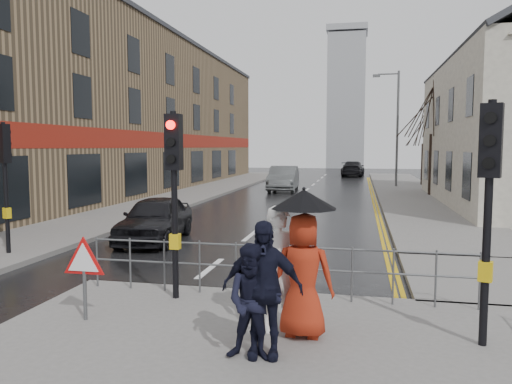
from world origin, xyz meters
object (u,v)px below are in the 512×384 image
at_px(car_mid, 283,179).
at_px(pedestrian_with_umbrella, 303,259).
at_px(pedestrian_d, 262,289).
at_px(pedestrian_b, 254,302).
at_px(car_parked, 155,219).
at_px(pedestrian_a, 280,269).

bearing_deg(car_mid, pedestrian_with_umbrella, -83.68).
bearing_deg(pedestrian_d, pedestrian_b, -130.18).
bearing_deg(pedestrian_d, pedestrian_with_umbrella, 55.68).
bearing_deg(car_parked, pedestrian_d, -63.95).
distance_m(pedestrian_b, car_parked, 9.46).
relative_size(pedestrian_with_umbrella, pedestrian_d, 1.19).
bearing_deg(car_mid, car_parked, -96.84).
bearing_deg(car_parked, pedestrian_a, -60.18).
height_order(pedestrian_b, pedestrian_with_umbrella, pedestrian_with_umbrella).
xyz_separation_m(pedestrian_b, car_parked, (-4.85, 8.12, -0.21)).
relative_size(pedestrian_a, car_parked, 0.46).
xyz_separation_m(pedestrian_b, pedestrian_with_umbrella, (0.53, 0.92, 0.39)).
bearing_deg(pedestrian_b, pedestrian_d, 53.93).
distance_m(pedestrian_a, pedestrian_d, 0.96).
relative_size(pedestrian_b, car_parked, 0.37).
relative_size(pedestrian_with_umbrella, car_mid, 0.43).
xyz_separation_m(pedestrian_with_umbrella, car_parked, (-5.38, 7.20, -0.59)).
xyz_separation_m(pedestrian_a, pedestrian_b, (-0.16, -1.08, -0.18)).
relative_size(pedestrian_b, pedestrian_with_umbrella, 0.71).
height_order(car_parked, car_mid, car_mid).
relative_size(pedestrian_a, pedestrian_b, 1.24).
xyz_separation_m(pedestrian_with_umbrella, pedestrian_d, (-0.45, -0.80, -0.24)).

